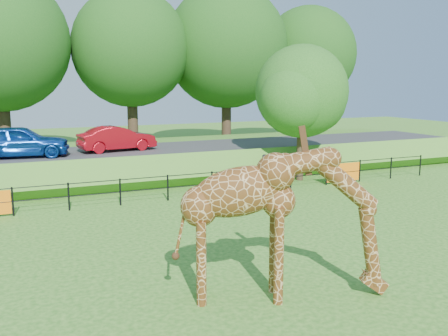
# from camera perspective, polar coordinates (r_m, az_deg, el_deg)

# --- Properties ---
(ground) EXTENTS (90.00, 90.00, 0.00)m
(ground) POSITION_cam_1_polar(r_m,az_deg,el_deg) (14.03, 3.75, -10.74)
(ground) COLOR #246519
(ground) RESTS_ON ground
(giraffe) EXTENTS (4.95, 2.55, 3.53)m
(giraffe) POSITION_cam_1_polar(r_m,az_deg,el_deg) (11.40, 6.81, -6.34)
(giraffe) COLOR #5A3212
(giraffe) RESTS_ON ground
(perimeter_fence) EXTENTS (28.07, 0.10, 1.10)m
(perimeter_fence) POSITION_cam_1_polar(r_m,az_deg,el_deg) (21.01, -6.44, -2.26)
(perimeter_fence) COLOR black
(perimeter_fence) RESTS_ON ground
(embankment) EXTENTS (40.00, 9.00, 1.30)m
(embankment) POSITION_cam_1_polar(r_m,az_deg,el_deg) (28.12, -11.08, 0.88)
(embankment) COLOR #246519
(embankment) RESTS_ON ground
(road) EXTENTS (40.00, 5.00, 0.12)m
(road) POSITION_cam_1_polar(r_m,az_deg,el_deg) (26.58, -10.40, 1.94)
(road) COLOR #323235
(road) RESTS_ON embankment
(car_blue) EXTENTS (4.65, 2.36, 1.52)m
(car_blue) POSITION_cam_1_polar(r_m,az_deg,el_deg) (25.26, -22.34, 2.84)
(car_blue) COLOR #164CB3
(car_blue) RESTS_ON road
(car_red) EXTENTS (4.04, 1.93, 1.28)m
(car_red) POSITION_cam_1_polar(r_m,az_deg,el_deg) (26.21, -12.12, 3.32)
(car_red) COLOR #B20C18
(car_red) RESTS_ON road
(visitor) EXTENTS (0.62, 0.52, 1.44)m
(visitor) POSITION_cam_1_polar(r_m,az_deg,el_deg) (24.47, 4.56, -0.11)
(visitor) COLOR black
(visitor) RESTS_ON ground
(tree_east) EXTENTS (5.40, 4.71, 6.76)m
(tree_east) POSITION_cam_1_polar(r_m,az_deg,el_deg) (25.31, 9.01, 8.24)
(tree_east) COLOR black
(tree_east) RESTS_ON ground
(bg_tree_line) EXTENTS (37.30, 8.80, 11.82)m
(bg_tree_line) POSITION_cam_1_polar(r_m,az_deg,el_deg) (34.63, -10.82, 13.39)
(bg_tree_line) COLOR black
(bg_tree_line) RESTS_ON ground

